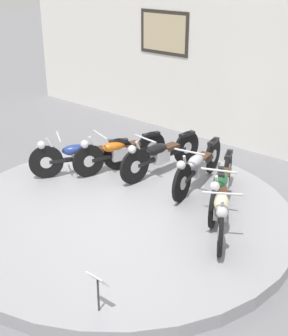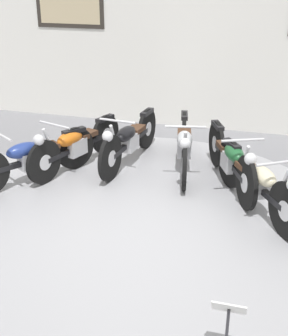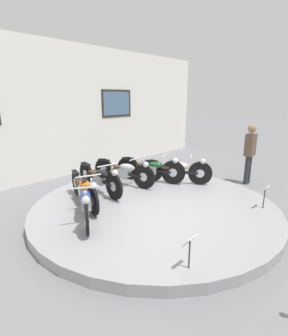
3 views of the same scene
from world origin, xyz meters
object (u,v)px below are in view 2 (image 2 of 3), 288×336
at_px(motorcycle_black, 129,139).
at_px(motorcycle_silver, 184,145).
at_px(info_placard_front_centre, 228,315).
at_px(motorcycle_orange, 75,144).
at_px(motorcycle_blue, 30,156).
at_px(motorcycle_cream, 258,181).
at_px(motorcycle_green, 231,158).

relative_size(motorcycle_black, motorcycle_silver, 1.01).
distance_m(motorcycle_black, info_placard_front_centre, 3.85).
bearing_deg(motorcycle_orange, motorcycle_blue, -121.98).
relative_size(motorcycle_black, info_placard_front_centre, 3.90).
xyz_separation_m(motorcycle_silver, motorcycle_cream, (1.09, -0.98, 0.00)).
height_order(motorcycle_blue, info_placard_front_centre, motorcycle_blue).
relative_size(motorcycle_black, motorcycle_green, 1.06).
distance_m(motorcycle_silver, motorcycle_cream, 1.47).
bearing_deg(motorcycle_blue, info_placard_front_centre, -39.19).
bearing_deg(motorcycle_blue, motorcycle_black, 41.86).
xyz_separation_m(motorcycle_orange, motorcycle_cream, (2.63, -0.61, 0.02)).
xyz_separation_m(motorcycle_black, motorcycle_cream, (1.92, -0.98, 0.00)).
bearing_deg(info_placard_front_centre, motorcycle_blue, 140.81).
xyz_separation_m(motorcycle_blue, motorcycle_silver, (1.93, 0.98, 0.01)).
bearing_deg(motorcycle_black, motorcycle_blue, -138.14).
bearing_deg(motorcycle_orange, info_placard_front_centre, -49.69).
xyz_separation_m(motorcycle_blue, motorcycle_cream, (3.02, 0.00, 0.01)).
bearing_deg(motorcycle_blue, motorcycle_silver, 26.97).
relative_size(motorcycle_blue, motorcycle_silver, 0.86).
height_order(motorcycle_blue, motorcycle_cream, motorcycle_cream).
relative_size(motorcycle_blue, motorcycle_cream, 0.98).
bearing_deg(motorcycle_silver, motorcycle_black, -179.95).
xyz_separation_m(motorcycle_orange, motorcycle_silver, (1.54, 0.37, 0.02)).
relative_size(motorcycle_silver, motorcycle_green, 1.05).
xyz_separation_m(motorcycle_silver, motorcycle_green, (0.71, -0.36, 0.01)).
distance_m(motorcycle_black, motorcycle_green, 1.58).
relative_size(motorcycle_blue, info_placard_front_centre, 3.30).
height_order(motorcycle_black, motorcycle_cream, motorcycle_cream).
relative_size(motorcycle_green, info_placard_front_centre, 3.68).
height_order(motorcycle_orange, motorcycle_cream, motorcycle_cream).
distance_m(motorcycle_black, motorcycle_cream, 2.16).
height_order(motorcycle_orange, info_placard_front_centre, motorcycle_orange).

